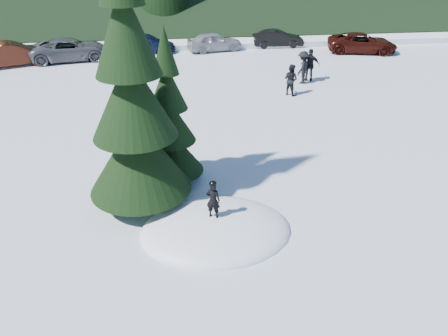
{
  "coord_description": "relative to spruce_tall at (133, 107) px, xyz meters",
  "views": [
    {
      "loc": [
        -1.03,
        -10.41,
        7.86
      ],
      "look_at": [
        0.47,
        1.84,
        1.1
      ],
      "focal_mm": 35.0,
      "sensor_mm": 36.0,
      "label": 1
    }
  ],
  "objects": [
    {
      "name": "spruce_tall",
      "position": [
        0.0,
        0.0,
        0.0
      ],
      "size": [
        3.2,
        3.2,
        8.6
      ],
      "color": "black",
      "rests_on": "ground"
    },
    {
      "name": "car_4",
      "position": [
        4.4,
        19.98,
        -2.65
      ],
      "size": [
        4.19,
        2.36,
        1.35
      ],
      "primitive_type": "imported",
      "rotation": [
        0.0,
        0.0,
        1.78
      ],
      "color": "#909398",
      "rests_on": "ground"
    },
    {
      "name": "car_1",
      "position": [
        -9.04,
        17.67,
        -2.55
      ],
      "size": [
        4.92,
        3.3,
        1.53
      ],
      "primitive_type": "imported",
      "rotation": [
        0.0,
        0.0,
        1.97
      ],
      "color": "#3E160B",
      "rests_on": "ground"
    },
    {
      "name": "car_2",
      "position": [
        -5.55,
        18.59,
        -2.58
      ],
      "size": [
        5.67,
        3.42,
        1.47
      ],
      "primitive_type": "imported",
      "rotation": [
        0.0,
        0.0,
        1.76
      ],
      "color": "#4E5056",
      "rests_on": "ground"
    },
    {
      "name": "car_5",
      "position": [
        9.3,
        20.68,
        -2.69
      ],
      "size": [
        3.82,
        1.37,
        1.25
      ],
      "primitive_type": "imported",
      "rotation": [
        0.0,
        0.0,
        1.56
      ],
      "color": "black",
      "rests_on": "ground"
    },
    {
      "name": "adult_1",
      "position": [
        9.21,
        12.12,
        -2.38
      ],
      "size": [
        1.19,
        0.77,
        1.88
      ],
      "primitive_type": "imported",
      "rotation": [
        0.0,
        0.0,
        2.83
      ],
      "color": "black",
      "rests_on": "ground"
    },
    {
      "name": "car_6",
      "position": [
        14.96,
        18.27,
        -2.64
      ],
      "size": [
        5.29,
        3.38,
        1.36
      ],
      "primitive_type": "imported",
      "rotation": [
        0.0,
        0.0,
        1.32
      ],
      "color": "black",
      "rests_on": "ground"
    },
    {
      "name": "ground",
      "position": [
        2.2,
        -1.8,
        -3.32
      ],
      "size": [
        200.0,
        200.0,
        0.0
      ],
      "primitive_type": "plane",
      "color": "white",
      "rests_on": "ground"
    },
    {
      "name": "adult_2",
      "position": [
        8.67,
        11.77,
        -2.4
      ],
      "size": [
        1.26,
        1.36,
        1.84
      ],
      "primitive_type": "imported",
      "rotation": [
        0.0,
        0.0,
        4.07
      ],
      "color": "black",
      "rests_on": "ground"
    },
    {
      "name": "adult_0",
      "position": [
        7.47,
        9.86,
        -2.49
      ],
      "size": [
        1.02,
        1.02,
        1.66
      ],
      "primitive_type": "imported",
      "rotation": [
        0.0,
        0.0,
        2.35
      ],
      "color": "black",
      "rests_on": "ground"
    },
    {
      "name": "car_3",
      "position": [
        -0.58,
        20.32,
        -2.69
      ],
      "size": [
        4.64,
        2.78,
        1.26
      ],
      "primitive_type": "imported",
      "rotation": [
        0.0,
        0.0,
        1.32
      ],
      "color": "#0E1633",
      "rests_on": "ground"
    },
    {
      "name": "child_skier",
      "position": [
        2.14,
        -1.73,
        -2.27
      ],
      "size": [
        0.49,
        0.41,
        1.14
      ],
      "primitive_type": "imported",
      "rotation": [
        0.0,
        0.0,
        2.75
      ],
      "color": "black",
      "rests_on": "snow_mound"
    },
    {
      "name": "spruce_short",
      "position": [
        1.0,
        1.4,
        -1.22
      ],
      "size": [
        2.2,
        2.2,
        5.37
      ],
      "color": "black",
      "rests_on": "ground"
    },
    {
      "name": "snow_mound",
      "position": [
        2.2,
        -1.8,
        -3.32
      ],
      "size": [
        4.48,
        3.52,
        0.96
      ],
      "primitive_type": "ellipsoid",
      "color": "white",
      "rests_on": "ground"
    }
  ]
}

